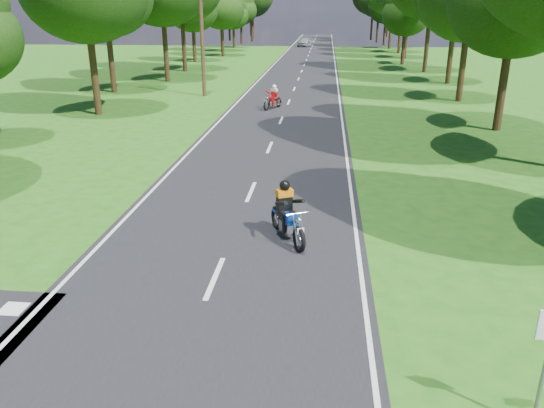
# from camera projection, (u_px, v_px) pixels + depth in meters

# --- Properties ---
(ground) EXTENTS (160.00, 160.00, 0.00)m
(ground) POSITION_uv_depth(u_px,v_px,m) (194.00, 329.00, 10.08)
(ground) COLOR #205914
(ground) RESTS_ON ground
(main_road) EXTENTS (7.00, 140.00, 0.02)m
(main_road) POSITION_uv_depth(u_px,v_px,m) (304.00, 65.00, 56.74)
(main_road) COLOR black
(main_road) RESTS_ON ground
(road_markings) EXTENTS (7.40, 140.00, 0.01)m
(road_markings) POSITION_uv_depth(u_px,v_px,m) (302.00, 67.00, 55.00)
(road_markings) COLOR silver
(road_markings) RESTS_ON main_road
(telegraph_pole) EXTENTS (1.20, 0.26, 8.00)m
(telegraph_pole) POSITION_uv_depth(u_px,v_px,m) (202.00, 35.00, 35.36)
(telegraph_pole) COLOR #382616
(telegraph_pole) RESTS_ON ground
(rider_near_blue) EXTENTS (1.39, 1.97, 1.57)m
(rider_near_blue) POSITION_uv_depth(u_px,v_px,m) (288.00, 211.00, 13.67)
(rider_near_blue) COLOR #0D3593
(rider_near_blue) RESTS_ON main_road
(rider_far_red) EXTENTS (1.24, 1.79, 1.42)m
(rider_far_red) POSITION_uv_depth(u_px,v_px,m) (273.00, 97.00, 31.79)
(rider_far_red) COLOR #AA0D0F
(rider_far_red) RESTS_ON main_road
(distant_car) EXTENTS (2.81, 4.31, 1.37)m
(distant_car) POSITION_uv_depth(u_px,v_px,m) (306.00, 42.00, 83.73)
(distant_car) COLOR #B4B7BB
(distant_car) RESTS_ON main_road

